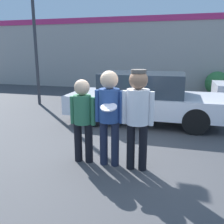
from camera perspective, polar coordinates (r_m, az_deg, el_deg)
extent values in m
plane|color=#3F3F42|center=(5.10, 4.14, -10.61)|extent=(56.00, 56.00, 0.00)
cube|color=#B2A89E|center=(13.93, 12.00, 12.87)|extent=(24.00, 0.18, 3.92)
cube|color=#CC2D6B|center=(13.92, 12.36, 20.32)|extent=(24.00, 0.04, 0.30)
cylinder|color=black|center=(4.91, -7.73, -6.83)|extent=(0.15, 0.15, 0.77)
cylinder|color=black|center=(4.83, -5.31, -7.11)|extent=(0.15, 0.15, 0.77)
cylinder|color=#33724C|center=(4.68, -6.75, 0.57)|extent=(0.33, 0.33, 0.54)
cylinder|color=#33724C|center=(4.76, -9.01, 0.46)|extent=(0.09, 0.09, 0.53)
cylinder|color=#33724C|center=(4.61, -4.40, 0.16)|extent=(0.09, 0.09, 0.53)
sphere|color=#DBB28E|center=(4.60, -6.90, 5.62)|extent=(0.29, 0.29, 0.29)
cylinder|color=#1E2338|center=(4.71, -1.90, -7.07)|extent=(0.15, 0.15, 0.85)
cylinder|color=#1E2338|center=(4.66, 0.71, -7.33)|extent=(0.15, 0.15, 0.85)
cylinder|color=#2D4C8C|center=(4.48, -0.63, 1.52)|extent=(0.37, 0.37, 0.60)
cylinder|color=#2D4C8C|center=(4.55, -3.35, 1.41)|extent=(0.09, 0.09, 0.58)
cylinder|color=#2D4C8C|center=(4.43, 2.17, 1.09)|extent=(0.09, 0.09, 0.58)
sphere|color=#DBB28E|center=(4.40, -0.64, 7.39)|extent=(0.32, 0.32, 0.32)
cylinder|color=silver|center=(4.20, -0.75, 1.12)|extent=(0.28, 0.28, 0.11)
cylinder|color=black|center=(4.56, 4.30, -7.79)|extent=(0.15, 0.15, 0.86)
cylinder|color=black|center=(4.52, 7.07, -8.03)|extent=(0.15, 0.15, 0.86)
cylinder|color=silver|center=(4.32, 5.91, 1.18)|extent=(0.39, 0.39, 0.61)
cylinder|color=silver|center=(4.37, 2.85, 1.10)|extent=(0.09, 0.09, 0.59)
cylinder|color=silver|center=(4.30, 9.01, 0.72)|extent=(0.09, 0.09, 0.59)
sphere|color=#8C664C|center=(4.25, 6.06, 7.33)|extent=(0.32, 0.32, 0.32)
cylinder|color=#4C4742|center=(4.23, 6.11, 9.24)|extent=(0.26, 0.26, 0.06)
cube|color=silver|center=(7.60, 7.64, 1.98)|extent=(4.58, 1.94, 0.55)
cube|color=#28333D|center=(7.51, 7.09, 6.45)|extent=(2.38, 1.67, 0.64)
cylinder|color=black|center=(8.45, 18.01, 1.08)|extent=(0.69, 0.22, 0.69)
cylinder|color=black|center=(6.75, 18.59, -2.05)|extent=(0.69, 0.22, 0.69)
cylinder|color=black|center=(8.77, -0.86, 2.20)|extent=(0.69, 0.22, 0.69)
cylinder|color=black|center=(7.15, -4.75, -0.51)|extent=(0.69, 0.22, 0.69)
cylinder|color=#38383D|center=(10.49, -17.53, 20.51)|extent=(0.12, 0.12, 6.89)
sphere|color=#387A3D|center=(13.34, 22.88, 6.09)|extent=(1.14, 1.14, 1.14)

